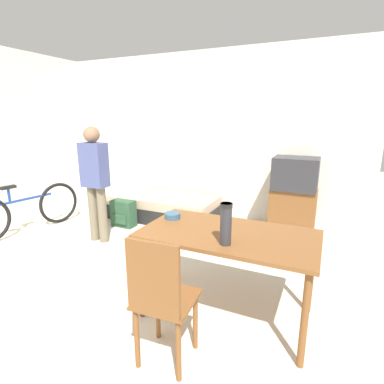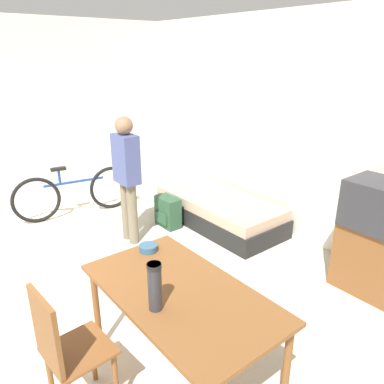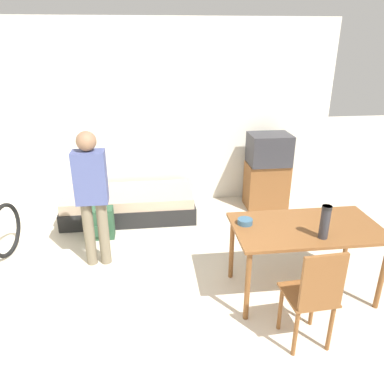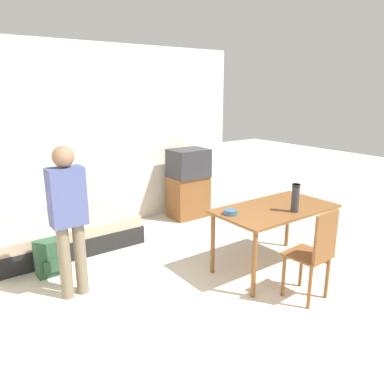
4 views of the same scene
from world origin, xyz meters
The scene contains 11 objects.
wall_back centered at (0.00, 3.90, 1.35)m, with size 5.75×0.06×2.70m.
wall_left centered at (-2.41, 1.93, 1.35)m, with size 0.06×4.87×2.70m.
daybed centered at (-0.24, 3.36, 0.19)m, with size 1.86×0.85×0.38m.
tv centered at (1.83, 3.47, 0.58)m, with size 0.62×0.47×1.14m.
dining_table centered at (1.55, 1.37, 0.67)m, with size 1.42×0.78×0.76m.
wooden_chair centered at (1.33, 0.64, 0.54)m, with size 0.41×0.41×0.96m.
bicycle centered at (-1.74, 1.94, 0.34)m, with size 0.33×1.70×0.74m.
person_standing centered at (-0.56, 2.16, 0.90)m, with size 0.34×0.21×1.56m.
thermos_flask centered at (1.60, 1.14, 0.93)m, with size 0.09×0.09×0.32m.
mate_bowl centered at (0.97, 1.49, 0.78)m, with size 0.15×0.15×0.05m.
backpack centered at (-0.60, 2.76, 0.20)m, with size 0.36×0.23×0.41m.
Camera 2 is at (3.22, 0.13, 2.24)m, focal length 35.00 mm.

